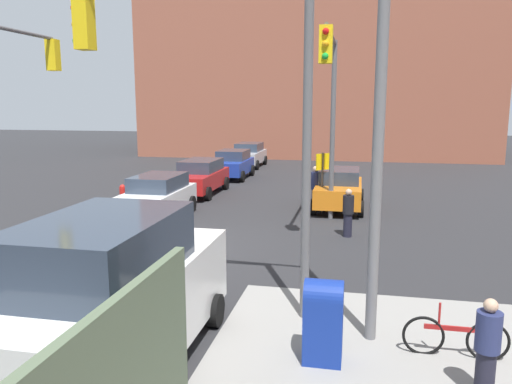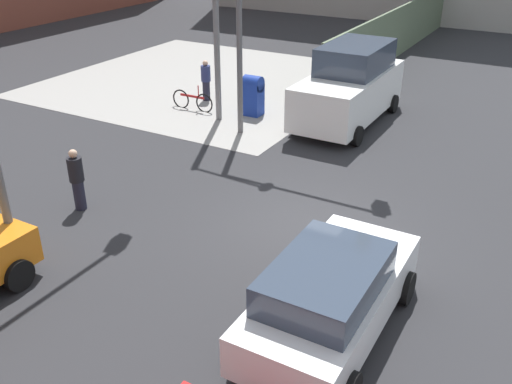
{
  "view_description": "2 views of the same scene",
  "coord_description": "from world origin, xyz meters",
  "px_view_note": "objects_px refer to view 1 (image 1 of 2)",
  "views": [
    {
      "loc": [
        14.05,
        5.49,
        4.27
      ],
      "look_at": [
        -1.16,
        2.33,
        1.52
      ],
      "focal_mm": 35.0,
      "sensor_mm": 36.0,
      "label": 1
    },
    {
      "loc": [
        -10.66,
        -4.7,
        6.75
      ],
      "look_at": [
        -1.39,
        0.56,
        1.35
      ],
      "focal_mm": 40.0,
      "sensor_mm": 36.0,
      "label": 2
    }
  ],
  "objects_px": {
    "sedan_blue": "(232,164)",
    "sedan_red": "(200,176)",
    "pedestrian_crossing": "(348,212)",
    "pedestrian_walking_north": "(315,187)",
    "pedestrian_waiting": "(487,348)",
    "fire_hydrant": "(123,195)",
    "coupe_white": "(156,196)",
    "mailbox_blue": "(323,318)",
    "bicycle_leaning_on_fence": "(455,338)",
    "coupe_silver": "(248,155)",
    "traffic_signal_ne_corner": "(214,87)",
    "sedan_orange": "(339,188)",
    "street_lamp_corner": "(359,78)",
    "traffic_signal_nw_corner": "(331,94)",
    "van_white_delivery": "(115,296)"
  },
  "relations": [
    {
      "from": "sedan_red",
      "to": "bicycle_leaning_on_fence",
      "type": "xyz_separation_m",
      "value": [
        14.16,
        9.17,
        -0.5
      ]
    },
    {
      "from": "sedan_orange",
      "to": "pedestrian_waiting",
      "type": "relative_size",
      "value": 2.64
    },
    {
      "from": "sedan_blue",
      "to": "sedan_red",
      "type": "bearing_deg",
      "value": -2.87
    },
    {
      "from": "sedan_blue",
      "to": "sedan_red",
      "type": "height_order",
      "value": "same"
    },
    {
      "from": "sedan_red",
      "to": "pedestrian_waiting",
      "type": "relative_size",
      "value": 2.91
    },
    {
      "from": "mailbox_blue",
      "to": "sedan_orange",
      "type": "relative_size",
      "value": 0.35
    },
    {
      "from": "sedan_orange",
      "to": "pedestrian_crossing",
      "type": "relative_size",
      "value": 2.57
    },
    {
      "from": "traffic_signal_nw_corner",
      "to": "pedestrian_waiting",
      "type": "relative_size",
      "value": 4.22
    },
    {
      "from": "sedan_red",
      "to": "pedestrian_walking_north",
      "type": "height_order",
      "value": "pedestrian_walking_north"
    },
    {
      "from": "coupe_white",
      "to": "sedan_orange",
      "type": "bearing_deg",
      "value": 115.86
    },
    {
      "from": "sedan_blue",
      "to": "pedestrian_crossing",
      "type": "relative_size",
      "value": 2.42
    },
    {
      "from": "pedestrian_crossing",
      "to": "traffic_signal_ne_corner",
      "type": "bearing_deg",
      "value": -117.11
    },
    {
      "from": "mailbox_blue",
      "to": "coupe_silver",
      "type": "xyz_separation_m",
      "value": [
        -25.51,
        -6.98,
        0.08
      ]
    },
    {
      "from": "pedestrian_waiting",
      "to": "bicycle_leaning_on_fence",
      "type": "height_order",
      "value": "pedestrian_waiting"
    },
    {
      "from": "pedestrian_walking_north",
      "to": "bicycle_leaning_on_fence",
      "type": "relative_size",
      "value": 1.04
    },
    {
      "from": "traffic_signal_nw_corner",
      "to": "sedan_red",
      "type": "relative_size",
      "value": 1.45
    },
    {
      "from": "traffic_signal_ne_corner",
      "to": "pedestrian_waiting",
      "type": "bearing_deg",
      "value": 64.13
    },
    {
      "from": "coupe_silver",
      "to": "sedan_orange",
      "type": "bearing_deg",
      "value": 27.54
    },
    {
      "from": "pedestrian_walking_north",
      "to": "pedestrian_waiting",
      "type": "bearing_deg",
      "value": -54.86
    },
    {
      "from": "traffic_signal_nw_corner",
      "to": "street_lamp_corner",
      "type": "xyz_separation_m",
      "value": [
        7.84,
        0.93,
        0.11
      ]
    },
    {
      "from": "fire_hydrant",
      "to": "pedestrian_waiting",
      "type": "bearing_deg",
      "value": 44.51
    },
    {
      "from": "pedestrian_walking_north",
      "to": "traffic_signal_nw_corner",
      "type": "bearing_deg",
      "value": -58.23
    },
    {
      "from": "street_lamp_corner",
      "to": "sedan_red",
      "type": "xyz_separation_m",
      "value": [
        -13.74,
        -7.41,
        -3.86
      ]
    },
    {
      "from": "coupe_white",
      "to": "pedestrian_crossing",
      "type": "height_order",
      "value": "coupe_white"
    },
    {
      "from": "sedan_red",
      "to": "pedestrian_waiting",
      "type": "distance_m",
      "value": 17.99
    },
    {
      "from": "pedestrian_walking_north",
      "to": "sedan_red",
      "type": "bearing_deg",
      "value": 173.69
    },
    {
      "from": "fire_hydrant",
      "to": "mailbox_blue",
      "type": "bearing_deg",
      "value": 39.4
    },
    {
      "from": "street_lamp_corner",
      "to": "sedan_orange",
      "type": "relative_size",
      "value": 1.97
    },
    {
      "from": "fire_hydrant",
      "to": "coupe_white",
      "type": "xyz_separation_m",
      "value": [
        1.76,
        2.26,
        0.36
      ]
    },
    {
      "from": "pedestrian_crossing",
      "to": "pedestrian_waiting",
      "type": "relative_size",
      "value": 1.03
    },
    {
      "from": "street_lamp_corner",
      "to": "sedan_blue",
      "type": "bearing_deg",
      "value": -159.41
    },
    {
      "from": "pedestrian_crossing",
      "to": "bicycle_leaning_on_fence",
      "type": "bearing_deg",
      "value": -81.02
    },
    {
      "from": "street_lamp_corner",
      "to": "coupe_white",
      "type": "distance_m",
      "value": 11.84
    },
    {
      "from": "street_lamp_corner",
      "to": "pedestrian_crossing",
      "type": "height_order",
      "value": "street_lamp_corner"
    },
    {
      "from": "sedan_blue",
      "to": "pedestrian_waiting",
      "type": "bearing_deg",
      "value": 23.82
    },
    {
      "from": "sedan_blue",
      "to": "pedestrian_waiting",
      "type": "height_order",
      "value": "sedan_blue"
    },
    {
      "from": "pedestrian_walking_north",
      "to": "pedestrian_crossing",
      "type": "bearing_deg",
      "value": -50.58
    },
    {
      "from": "coupe_silver",
      "to": "traffic_signal_ne_corner",
      "type": "bearing_deg",
      "value": 11.01
    },
    {
      "from": "sedan_red",
      "to": "coupe_white",
      "type": "bearing_deg",
      "value": 0.37
    },
    {
      "from": "bicycle_leaning_on_fence",
      "to": "pedestrian_walking_north",
      "type": "bearing_deg",
      "value": -163.41
    },
    {
      "from": "traffic_signal_nw_corner",
      "to": "coupe_white",
      "type": "height_order",
      "value": "traffic_signal_nw_corner"
    },
    {
      "from": "coupe_silver",
      "to": "sedan_blue",
      "type": "bearing_deg",
      "value": 2.76
    },
    {
      "from": "coupe_white",
      "to": "sedan_blue",
      "type": "bearing_deg",
      "value": 178.75
    },
    {
      "from": "van_white_delivery",
      "to": "fire_hydrant",
      "type": "bearing_deg",
      "value": -153.84
    },
    {
      "from": "fire_hydrant",
      "to": "pedestrian_waiting",
      "type": "distance_m",
      "value": 16.55
    },
    {
      "from": "sedan_blue",
      "to": "pedestrian_waiting",
      "type": "distance_m",
      "value": 22.56
    },
    {
      "from": "coupe_white",
      "to": "coupe_silver",
      "type": "bearing_deg",
      "value": -179.88
    },
    {
      "from": "sedan_red",
      "to": "fire_hydrant",
      "type": "bearing_deg",
      "value": -32.02
    },
    {
      "from": "sedan_blue",
      "to": "pedestrian_crossing",
      "type": "xyz_separation_m",
      "value": [
        11.84,
        6.91,
        -0.03
      ]
    },
    {
      "from": "street_lamp_corner",
      "to": "sedan_blue",
      "type": "distance_m",
      "value": 20.68
    }
  ]
}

